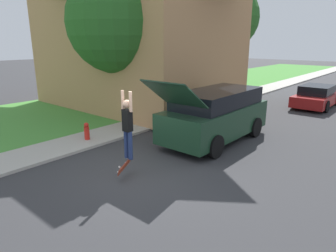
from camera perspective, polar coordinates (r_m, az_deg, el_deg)
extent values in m
plane|color=#333335|center=(9.16, -5.31, -8.47)|extent=(120.00, 120.00, 0.00)
cube|color=#478E38|center=(18.70, -9.37, 4.13)|extent=(10.00, 80.00, 0.08)
cube|color=#ADA89E|center=(15.66, 1.15, 2.12)|extent=(1.80, 80.00, 0.10)
cube|color=tan|center=(18.39, -5.94, 14.35)|extent=(10.73, 7.43, 6.46)
cylinder|color=brown|center=(14.98, -9.01, 7.69)|extent=(0.36, 0.36, 3.22)
sphere|color=#286023|center=(14.86, -9.51, 18.89)|extent=(4.74, 4.74, 4.74)
cylinder|color=brown|center=(21.58, 10.67, 11.13)|extent=(0.36, 0.36, 4.03)
sphere|color=#286023|center=(21.57, 11.13, 19.61)|extent=(4.28, 4.28, 4.28)
cube|color=#193823|center=(11.67, 8.99, 1.12)|extent=(2.01, 4.92, 1.08)
cube|color=black|center=(11.59, 9.49, 5.28)|extent=(1.85, 3.83, 0.61)
cylinder|color=black|center=(13.53, 8.84, 1.24)|extent=(0.24, 0.79, 0.79)
cylinder|color=black|center=(12.67, 16.25, -0.22)|extent=(0.24, 0.79, 0.79)
cylinder|color=black|center=(11.14, 0.53, -1.75)|extent=(0.24, 0.79, 0.79)
cylinder|color=black|center=(10.07, 8.98, -3.87)|extent=(0.24, 0.79, 0.79)
cube|color=#193823|center=(9.38, 1.21, 6.11)|extent=(1.77, 1.27, 0.91)
cube|color=maroon|center=(19.88, 26.42, 4.67)|extent=(1.79, 4.22, 0.60)
cube|color=black|center=(19.69, 26.53, 6.21)|extent=(1.57, 2.20, 0.51)
cylinder|color=black|center=(21.32, 25.01, 5.08)|extent=(0.20, 0.66, 0.66)
cylinder|color=black|center=(18.93, 22.86, 4.13)|extent=(0.20, 0.66, 0.66)
cylinder|color=black|center=(18.50, 27.93, 3.28)|extent=(0.20, 0.66, 0.66)
cylinder|color=navy|center=(8.75, -7.95, -3.48)|extent=(0.13, 0.13, 0.83)
cylinder|color=navy|center=(8.63, -7.19, -3.72)|extent=(0.13, 0.13, 0.83)
cube|color=black|center=(8.47, -7.75, 1.08)|extent=(0.25, 0.20, 0.64)
sphere|color=tan|center=(8.37, -7.87, 4.21)|extent=(0.23, 0.23, 0.23)
cylinder|color=tan|center=(8.47, -8.62, 4.86)|extent=(0.09, 0.09, 0.56)
cylinder|color=tan|center=(8.23, -7.14, 4.60)|extent=(0.09, 0.09, 0.56)
cube|color=#B73D23|center=(8.74, -8.25, -7.51)|extent=(0.40, 0.76, 0.32)
cylinder|color=silver|center=(8.89, -7.77, -6.06)|extent=(0.03, 0.06, 0.06)
cylinder|color=silver|center=(9.01, -8.02, -7.00)|extent=(0.03, 0.06, 0.06)
cylinder|color=silver|center=(8.51, -9.24, -7.71)|extent=(0.03, 0.06, 0.06)
cylinder|color=silver|center=(8.62, -9.48, -8.66)|extent=(0.03, 0.06, 0.06)
cylinder|color=red|center=(11.95, -15.20, -1.32)|extent=(0.20, 0.20, 0.50)
sphere|color=red|center=(11.86, -15.31, 0.21)|extent=(0.18, 0.18, 0.18)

